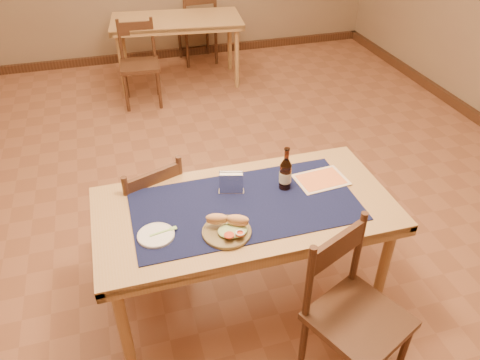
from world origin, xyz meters
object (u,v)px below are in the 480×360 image
object	(u,v)px
chair_main_far	(148,212)
napkin_holder	(231,183)
sandwich_plate	(228,229)
beer_bottle	(285,174)
chair_main_near	(353,312)
back_table	(177,26)
main_table	(245,217)

from	to	relation	value
chair_main_far	napkin_holder	world-z (taller)	napkin_holder
sandwich_plate	beer_bottle	size ratio (longest dim) A/B	0.96
beer_bottle	napkin_holder	xyz separation A→B (m)	(-0.30, 0.05, -0.04)
chair_main_near	sandwich_plate	world-z (taller)	chair_main_near
back_table	sandwich_plate	world-z (taller)	sandwich_plate
chair_main_far	chair_main_near	size ratio (longest dim) A/B	0.95
back_table	chair_main_far	xyz separation A→B (m)	(-0.72, -2.97, -0.22)
chair_main_near	beer_bottle	distance (m)	0.80
main_table	chair_main_far	xyz separation A→B (m)	(-0.49, 0.47, -0.22)
main_table	back_table	world-z (taller)	same
back_table	chair_main_far	bearing A→B (deg)	-103.63
main_table	chair_main_near	bearing A→B (deg)	-58.82
back_table	napkin_holder	world-z (taller)	napkin_holder
sandwich_plate	chair_main_near	bearing A→B (deg)	-39.20
beer_bottle	sandwich_plate	bearing A→B (deg)	-145.50
main_table	napkin_holder	xyz separation A→B (m)	(-0.04, 0.13, 0.15)
chair_main_far	sandwich_plate	distance (m)	0.82
chair_main_far	chair_main_near	distance (m)	1.38
main_table	beer_bottle	xyz separation A→B (m)	(0.26, 0.09, 0.18)
chair_main_far	napkin_holder	size ratio (longest dim) A/B	5.82
main_table	napkin_holder	world-z (taller)	napkin_holder
main_table	back_table	distance (m)	3.45
chair_main_near	sandwich_plate	size ratio (longest dim) A/B	3.67
sandwich_plate	beer_bottle	bearing A→B (deg)	34.50
main_table	sandwich_plate	distance (m)	0.26
back_table	napkin_holder	bearing A→B (deg)	-94.62
back_table	beer_bottle	distance (m)	3.36
chair_main_near	sandwich_plate	bearing A→B (deg)	140.80
chair_main_near	napkin_holder	xyz separation A→B (m)	(-0.41, 0.74, 0.34)
main_table	sandwich_plate	size ratio (longest dim) A/B	6.48
chair_main_far	sandwich_plate	world-z (taller)	chair_main_far
chair_main_near	back_table	bearing A→B (deg)	91.99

